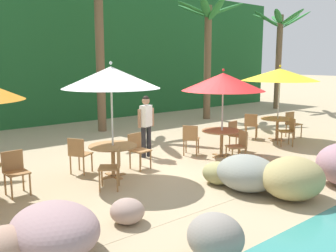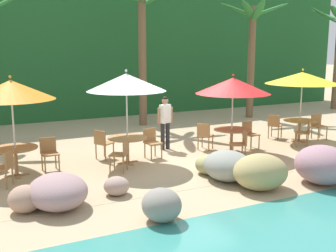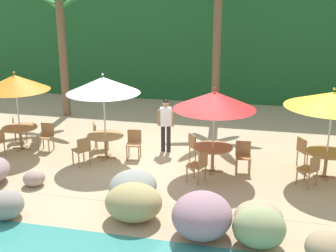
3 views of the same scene
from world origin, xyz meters
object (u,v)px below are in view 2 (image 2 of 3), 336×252
at_px(dining_table_orange, 15,152).
at_px(umbrella_white, 126,82).
at_px(chair_yellow_left, 305,131).
at_px(umbrella_red, 233,86).
at_px(umbrella_yellow, 302,78).
at_px(chair_white_inland, 102,142).
at_px(chair_red_inland, 205,134).
at_px(waiter_in_white, 165,119).
at_px(palm_tree_third, 252,38).
at_px(chair_red_left, 241,142).
at_px(chair_white_seaward, 152,141).
at_px(chair_yellow_seaward, 318,125).
at_px(chair_red_seaward, 249,133).
at_px(chair_yellow_inland, 275,125).
at_px(palm_tree_second, 142,31).
at_px(dining_table_red, 232,133).
at_px(chair_orange_left, 5,166).
at_px(dining_table_yellow, 300,124).
at_px(umbrella_orange, 11,90).
at_px(chair_white_left, 122,153).
at_px(dining_table_white, 127,142).
at_px(chair_orange_seaward, 49,151).

distance_m(dining_table_orange, umbrella_white, 3.37).
xyz_separation_m(umbrella_white, chair_yellow_left, (5.87, -0.76, -1.75)).
relative_size(umbrella_red, umbrella_yellow, 0.97).
height_order(chair_white_inland, chair_red_inland, same).
xyz_separation_m(umbrella_white, waiter_in_white, (1.64, 0.96, -1.28)).
bearing_deg(palm_tree_third, chair_red_left, -129.41).
height_order(dining_table_orange, umbrella_white, umbrella_white).
distance_m(chair_white_seaward, chair_yellow_seaward, 6.36).
height_order(chair_red_seaward, chair_yellow_inland, same).
bearing_deg(chair_yellow_inland, chair_red_inland, -173.68).
bearing_deg(palm_tree_second, waiter_in_white, -103.68).
bearing_deg(dining_table_red, chair_orange_left, -177.00).
bearing_deg(umbrella_yellow, chair_yellow_seaward, -0.98).
height_order(dining_table_red, chair_red_inland, chair_red_inland).
relative_size(chair_yellow_inland, palm_tree_third, 0.17).
distance_m(dining_table_orange, dining_table_yellow, 9.27).
xyz_separation_m(umbrella_red, chair_red_left, (-0.25, -0.82, -1.55)).
bearing_deg(chair_yellow_inland, dining_table_red, -159.13).
height_order(umbrella_orange, chair_white_left, umbrella_orange).
relative_size(chair_white_seaward, dining_table_yellow, 0.79).
distance_m(chair_white_left, chair_yellow_left, 6.31).
bearing_deg(umbrella_orange, umbrella_white, -2.48).
height_order(dining_table_red, dining_table_yellow, same).
bearing_deg(chair_yellow_left, dining_table_white, 172.64).
relative_size(dining_table_yellow, chair_yellow_seaward, 1.26).
bearing_deg(dining_table_red, chair_red_left, -106.88).
height_order(chair_orange_seaward, chair_yellow_left, same).
xyz_separation_m(chair_orange_left, chair_white_inland, (2.75, 1.35, 0.00)).
distance_m(chair_orange_left, chair_red_seaward, 7.40).
relative_size(chair_white_left, dining_table_yellow, 0.79).
relative_size(chair_white_inland, chair_yellow_inland, 1.00).
bearing_deg(chair_yellow_inland, umbrella_yellow, -52.44).
distance_m(chair_white_seaward, chair_yellow_inland, 5.00).
distance_m(chair_white_left, palm_tree_second, 7.47).
bearing_deg(umbrella_white, palm_tree_third, 31.13).
xyz_separation_m(chair_white_seaward, chair_white_left, (-1.27, -0.94, 0.00)).
distance_m(chair_yellow_inland, chair_yellow_left, 1.40).
xyz_separation_m(dining_table_yellow, chair_yellow_left, (-0.46, -0.72, -0.10)).
distance_m(dining_table_yellow, waiter_in_white, 4.81).
distance_m(umbrella_orange, dining_table_orange, 1.56).
bearing_deg(umbrella_white, dining_table_red, -5.56).
xyz_separation_m(chair_red_inland, chair_yellow_left, (3.18, -1.05, 0.00)).
bearing_deg(chair_white_seaward, dining_table_yellow, -2.55).
distance_m(dining_table_orange, dining_table_white, 2.94).
bearing_deg(palm_tree_second, chair_orange_seaward, -133.98).
height_order(chair_red_inland, chair_yellow_seaward, same).
xyz_separation_m(dining_table_white, chair_red_inland, (2.69, 0.30, -0.10)).
bearing_deg(chair_white_seaward, chair_white_left, -143.30).
bearing_deg(chair_white_left, dining_table_orange, 160.98).
bearing_deg(chair_white_seaward, palm_tree_second, 69.71).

